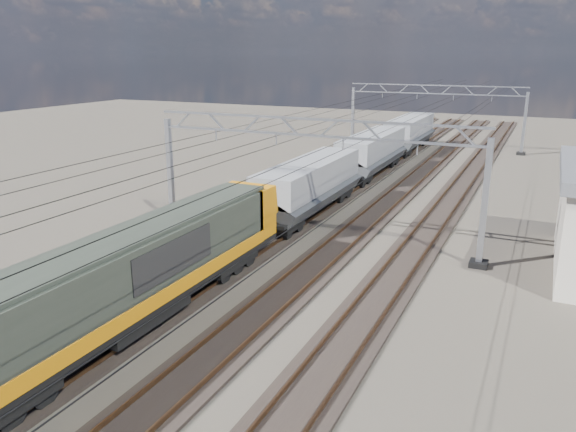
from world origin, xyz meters
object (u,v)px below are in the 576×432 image
at_px(catenary_gantry_far, 434,114).
at_px(locomotive, 131,274).
at_px(hopper_wagon_mid, 372,151).
at_px(catenary_gantry_mid, 308,175).
at_px(hopper_wagon_third, 410,131).
at_px(hopper_wagon_lead, 309,183).

relative_size(catenary_gantry_far, locomotive, 0.94).
xyz_separation_m(catenary_gantry_far, hopper_wagon_mid, (-2.00, -16.86, -1.67)).
xyz_separation_m(catenary_gantry_mid, catenary_gantry_far, (0.00, 36.00, 0.00)).
xyz_separation_m(locomotive, hopper_wagon_third, (-0.00, 46.10, -0.09)).
bearing_deg(hopper_wagon_mid, hopper_wagon_lead, -90.00).
bearing_deg(catenary_gantry_mid, hopper_wagon_lead, 112.04).
xyz_separation_m(hopper_wagon_lead, hopper_wagon_third, (0.00, 28.40, 0.00)).
relative_size(catenary_gantry_mid, hopper_wagon_lead, 1.53).
relative_size(hopper_wagon_mid, hopper_wagon_third, 1.00).
bearing_deg(hopper_wagon_lead, locomotive, -90.00).
distance_m(catenary_gantry_far, hopper_wagon_third, 3.72).
relative_size(catenary_gantry_mid, locomotive, 0.94).
height_order(locomotive, hopper_wagon_lead, locomotive).
bearing_deg(catenary_gantry_far, hopper_wagon_mid, -96.77).
bearing_deg(catenary_gantry_far, hopper_wagon_third, -126.97).
xyz_separation_m(locomotive, hopper_wagon_lead, (-0.00, 17.70, -0.09)).
distance_m(catenary_gantry_mid, hopper_wagon_mid, 19.32).
xyz_separation_m(catenary_gantry_mid, hopper_wagon_third, (-2.00, 33.34, -1.67)).
relative_size(locomotive, hopper_wagon_mid, 1.62).
bearing_deg(hopper_wagon_third, locomotive, -90.00).
distance_m(catenary_gantry_far, locomotive, 48.82).
relative_size(catenary_gantry_far, hopper_wagon_lead, 1.53).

